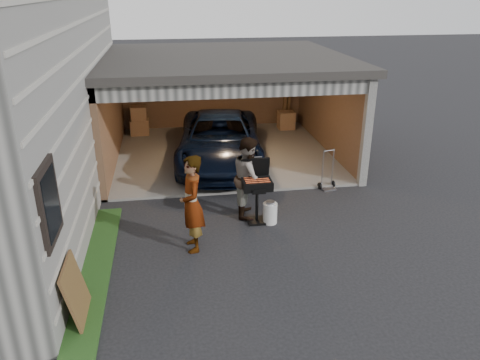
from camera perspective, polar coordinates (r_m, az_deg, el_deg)
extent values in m
plane|color=black|center=(8.24, -1.59, -11.95)|extent=(80.00, 80.00, 0.00)
cube|color=#193814|center=(7.51, -18.59, -16.97)|extent=(0.50, 8.00, 0.06)
cube|color=#605E59|center=(14.11, -2.00, 3.38)|extent=(6.50, 6.00, 0.06)
cube|color=brown|center=(16.57, -3.33, 11.00)|extent=(6.50, 0.15, 2.70)
cube|color=brown|center=(14.45, 10.68, 8.92)|extent=(0.15, 6.00, 2.70)
cube|color=brown|center=(13.74, -15.46, 7.79)|extent=(0.15, 6.00, 2.70)
cube|color=#2D2B28|center=(13.46, -2.16, 14.59)|extent=(6.80, 6.30, 0.20)
cube|color=#474744|center=(10.66, -0.21, 10.95)|extent=(6.50, 0.16, 0.36)
cube|color=silver|center=(11.82, -1.13, 12.60)|extent=(6.00, 2.40, 0.06)
cube|color=#474744|center=(11.80, 15.19, 5.45)|extent=(0.20, 0.18, 2.70)
cube|color=brown|center=(16.07, -12.12, 6.34)|extent=(0.60, 0.50, 0.50)
cube|color=brown|center=(15.95, -12.25, 7.98)|extent=(0.50, 0.45, 0.45)
cube|color=brown|center=(16.43, 5.64, 7.27)|extent=(0.55, 0.50, 0.60)
cube|color=#4F3B1B|center=(16.84, 5.85, 10.59)|extent=(0.24, 0.43, 2.20)
imported|color=black|center=(13.01, -2.47, 4.67)|extent=(2.80, 5.07, 1.34)
imported|color=silver|center=(8.70, -5.88, -2.93)|extent=(0.52, 0.73, 1.88)
imported|color=#3C1B17|center=(10.02, 1.11, 0.38)|extent=(0.80, 0.95, 1.76)
cube|color=black|center=(10.05, 2.04, -4.98)|extent=(0.39, 0.39, 0.05)
cylinder|color=black|center=(9.87, 2.07, -2.95)|extent=(0.06, 0.06, 0.78)
cube|color=black|center=(9.69, 2.10, -0.58)|extent=(0.61, 0.43, 0.19)
cube|color=#59595B|center=(9.66, 2.11, -0.15)|extent=(0.56, 0.37, 0.01)
cube|color=black|center=(9.82, 1.83, 1.57)|extent=(0.61, 0.11, 0.43)
cylinder|color=white|center=(9.93, 3.68, -4.05)|extent=(0.37, 0.37, 0.45)
cube|color=#4F3B1B|center=(7.51, -19.36, -12.75)|extent=(0.24, 0.88, 0.97)
cube|color=gray|center=(11.79, 10.73, -1.07)|extent=(0.36, 0.27, 0.04)
cylinder|color=black|center=(11.76, 9.69, -0.70)|extent=(0.07, 0.17, 0.17)
cylinder|color=black|center=(11.94, 11.26, -0.45)|extent=(0.07, 0.17, 0.17)
cylinder|color=gray|center=(11.62, 10.03, 1.29)|extent=(0.03, 0.03, 0.99)
cylinder|color=gray|center=(11.76, 11.23, 1.45)|extent=(0.03, 0.03, 0.99)
cylinder|color=gray|center=(11.53, 10.80, 3.55)|extent=(0.28, 0.08, 0.03)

